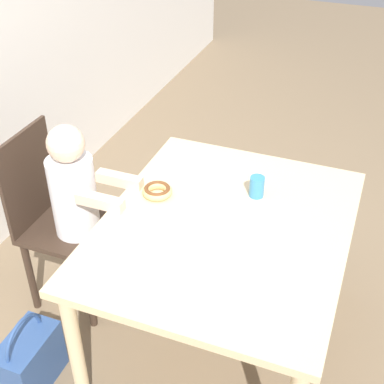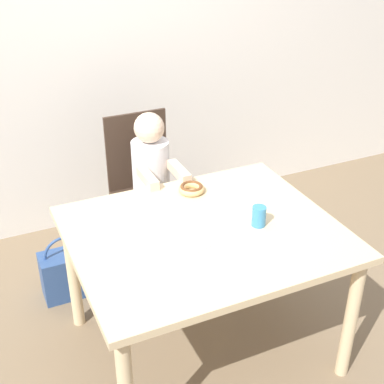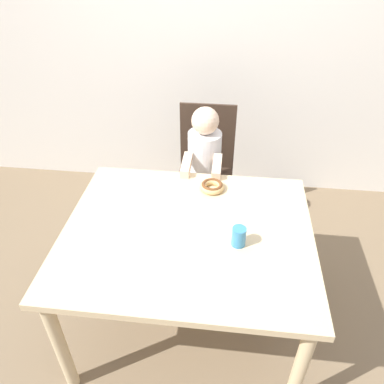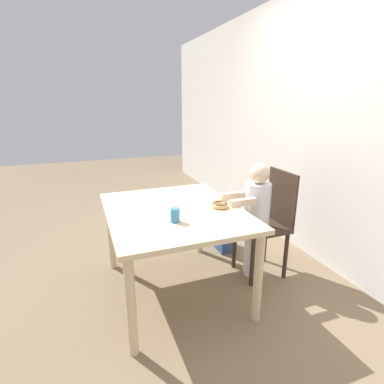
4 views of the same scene
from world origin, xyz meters
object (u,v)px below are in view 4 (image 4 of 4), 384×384
(handbag, at_px, (223,235))
(chair, at_px, (268,223))
(child_figure, at_px, (256,220))
(donut, at_px, (220,205))
(cup, at_px, (175,215))

(handbag, bearing_deg, chair, 15.69)
(child_figure, bearing_deg, handbag, -176.85)
(donut, relative_size, cup, 1.37)
(chair, height_order, donut, chair)
(child_figure, height_order, cup, child_figure)
(chair, xyz_separation_m, handbag, (-0.54, -0.15, -0.33))
(chair, height_order, handbag, chair)
(handbag, bearing_deg, cup, -44.88)
(child_figure, distance_m, donut, 0.44)
(handbag, bearing_deg, donut, -29.81)
(handbag, height_order, cup, cup)
(cup, bearing_deg, chair, 103.80)
(cup, bearing_deg, handbag, 135.12)
(child_figure, distance_m, cup, 0.85)
(chair, relative_size, donut, 7.05)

